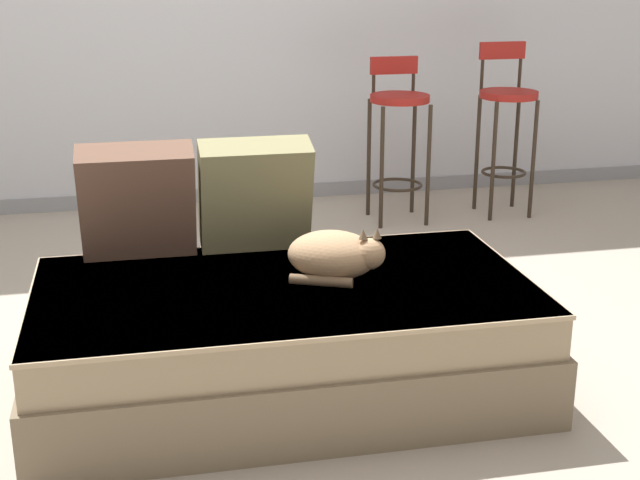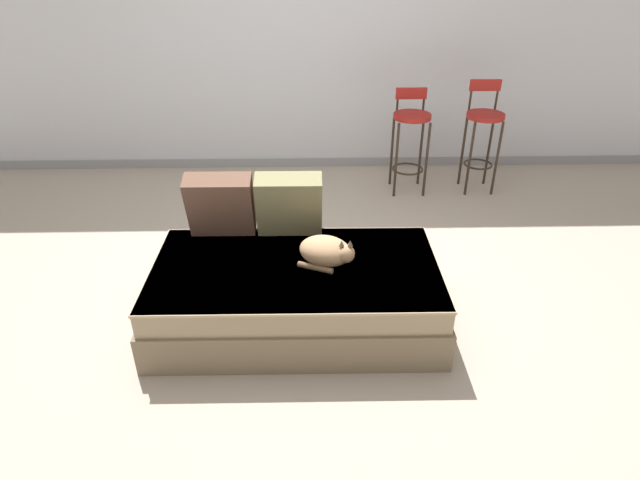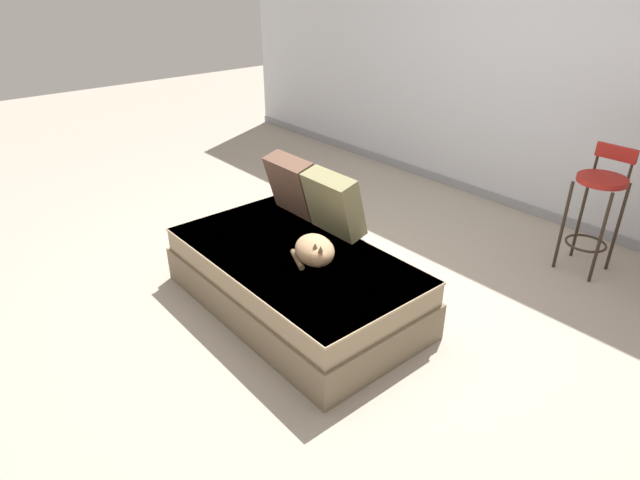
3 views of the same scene
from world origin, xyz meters
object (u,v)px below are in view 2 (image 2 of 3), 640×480
(throw_pillow_middle, at_px, (289,204))
(cat, at_px, (327,251))
(throw_pillow_corner, at_px, (221,205))
(bar_stool_near_window, at_px, (411,131))
(bar_stool_by_doorway, at_px, (483,127))
(couch, at_px, (296,293))

(throw_pillow_middle, bearing_deg, cat, -57.55)
(throw_pillow_corner, relative_size, throw_pillow_middle, 1.00)
(throw_pillow_middle, height_order, bar_stool_near_window, bar_stool_near_window)
(throw_pillow_corner, bearing_deg, bar_stool_by_doorway, 36.49)
(couch, xyz_separation_m, bar_stool_near_window, (1.02, 1.99, 0.37))
(throw_pillow_middle, xyz_separation_m, cat, (0.23, -0.36, -0.14))
(throw_pillow_corner, bearing_deg, throw_pillow_middle, -0.36)
(couch, height_order, bar_stool_near_window, bar_stool_near_window)
(throw_pillow_middle, bearing_deg, throw_pillow_corner, 179.64)
(throw_pillow_middle, bearing_deg, bar_stool_by_doorway, 42.90)
(couch, xyz_separation_m, throw_pillow_middle, (-0.04, 0.39, 0.42))
(cat, relative_size, bar_stool_by_doorway, 0.38)
(couch, height_order, bar_stool_by_doorway, bar_stool_by_doorway)
(bar_stool_by_doorway, bearing_deg, cat, -127.24)
(couch, distance_m, bar_stool_near_window, 2.27)
(couch, distance_m, cat, 0.35)
(throw_pillow_middle, relative_size, bar_stool_near_window, 0.47)
(throw_pillow_corner, relative_size, bar_stool_near_window, 0.47)
(couch, relative_size, cat, 4.54)
(couch, distance_m, throw_pillow_middle, 0.58)
(throw_pillow_middle, relative_size, bar_stool_by_doorway, 0.44)
(couch, bearing_deg, throw_pillow_corner, 141.08)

